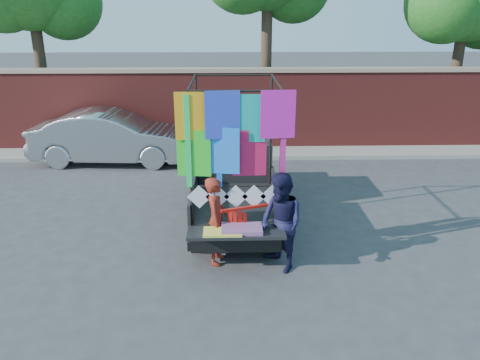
{
  "coord_description": "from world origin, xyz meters",
  "views": [
    {
      "loc": [
        -0.3,
        -7.87,
        4.3
      ],
      "look_at": [
        -0.1,
        -0.08,
        1.47
      ],
      "focal_mm": 35.0,
      "sensor_mm": 36.0,
      "label": 1
    }
  ],
  "objects_px": {
    "pickup_truck": "(234,176)",
    "sedan": "(112,137)",
    "man": "(281,223)",
    "woman": "(217,220)"
  },
  "relations": [
    {
      "from": "pickup_truck",
      "to": "man",
      "type": "bearing_deg",
      "value": -73.84
    },
    {
      "from": "woman",
      "to": "man",
      "type": "relative_size",
      "value": 0.93
    },
    {
      "from": "sedan",
      "to": "man",
      "type": "xyz_separation_m",
      "value": [
        4.33,
        -6.29,
        0.11
      ]
    },
    {
      "from": "pickup_truck",
      "to": "sedan",
      "type": "distance_m",
      "value": 5.08
    },
    {
      "from": "pickup_truck",
      "to": "sedan",
      "type": "bearing_deg",
      "value": 134.43
    },
    {
      "from": "pickup_truck",
      "to": "man",
      "type": "relative_size",
      "value": 2.83
    },
    {
      "from": "pickup_truck",
      "to": "man",
      "type": "xyz_separation_m",
      "value": [
        0.77,
        -2.66,
        0.09
      ]
    },
    {
      "from": "sedan",
      "to": "man",
      "type": "height_order",
      "value": "man"
    },
    {
      "from": "pickup_truck",
      "to": "man",
      "type": "distance_m",
      "value": 2.77
    },
    {
      "from": "man",
      "to": "pickup_truck",
      "type": "bearing_deg",
      "value": 167.56
    }
  ]
}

